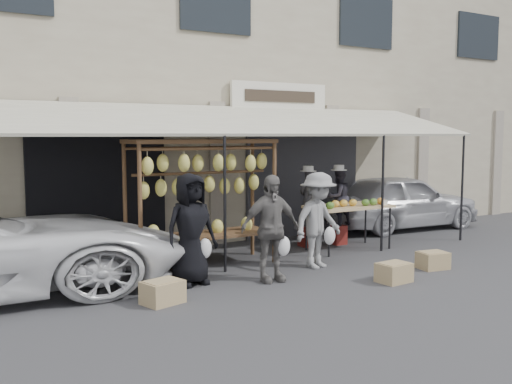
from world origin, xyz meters
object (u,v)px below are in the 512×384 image
banana_rack (203,178)px  crate_near_b (433,260)px  vendor_left (308,198)px  customer_mid (270,228)px  vendor_right (338,197)px  sedan (401,201)px  produce_table (350,207)px  crate_far (163,292)px  customer_right (318,220)px  customer_left (191,229)px  crate_near_a (394,273)px

banana_rack → crate_near_b: (3.37, -2.15, -1.42)m
vendor_left → customer_mid: size_ratio=0.69×
vendor_right → customer_mid: 3.43m
vendor_left → sedan: 3.36m
sedan → produce_table: bearing=120.5°
crate_near_b → crate_far: 4.80m
crate_near_b → crate_far: crate_far is taller
customer_right → crate_near_b: bearing=-45.9°
customer_mid → vendor_left: bearing=48.1°
customer_left → crate_near_b: (4.04, -1.14, -0.72)m
vendor_left → vendor_right: 0.70m
customer_right → sedan: 4.83m
customer_right → crate_far: bearing=178.7°
sedan → crate_near_a: bearing=138.2°
crate_far → sedan: sedan is taller
vendor_right → crate_near_b: bearing=87.0°
sedan → vendor_left: bearing=105.4°
produce_table → customer_right: 1.75m
produce_table → vendor_right: vendor_right is taller
customer_left → customer_right: customer_left is taller
customer_mid → customer_right: 1.26m
banana_rack → sedan: size_ratio=0.64×
customer_right → produce_table: bearing=18.9°
crate_near_b → banana_rack: bearing=147.4°
crate_far → customer_mid: bearing=8.5°
customer_mid → crate_far: (-1.91, -0.29, -0.69)m
banana_rack → customer_mid: (0.49, -1.46, -0.72)m
vendor_right → customer_left: (-4.01, -1.45, -0.14)m
vendor_left → crate_near_b: 2.95m
customer_mid → sedan: 6.07m
crate_near_b → sedan: bearing=53.2°
banana_rack → customer_left: 1.40m
customer_mid → crate_near_b: bearing=-8.7°
customer_left → banana_rack: bearing=49.0°
customer_left → sedan: bearing=11.8°
customer_right → customer_left: bearing=164.9°
customer_left → sedan: size_ratio=0.43×
banana_rack → customer_left: banana_rack is taller
vendor_left → crate_near_a: bearing=69.1°
crate_near_a → crate_near_b: 1.27m
customer_right → crate_far: 3.25m
crate_near_b → vendor_left: bearing=104.9°
customer_mid → crate_far: bearing=-166.7°
produce_table → crate_near_a: size_ratio=3.38×
crate_near_b → sedan: size_ratio=0.12×
produce_table → vendor_left: 0.90m
customer_left → crate_far: bearing=-142.4°
vendor_right → sedan: size_ratio=0.30×
crate_near_a → banana_rack: bearing=130.8°
crate_near_a → sedan: sedan is taller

